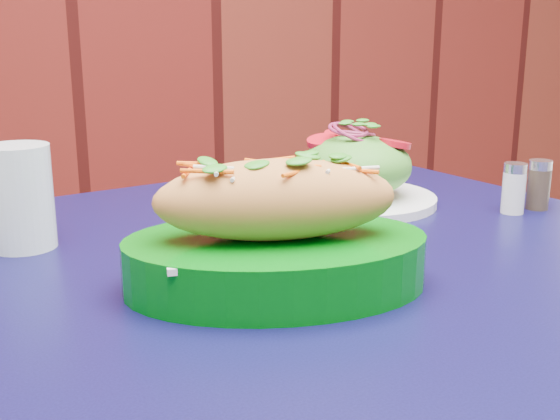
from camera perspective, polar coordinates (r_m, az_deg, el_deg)
name	(u,v)px	position (r m, az deg, el deg)	size (l,w,h in m)	color
cafe_table	(328,317)	(0.82, 3.90, -8.69)	(0.88, 0.88, 0.75)	black
banh_mi_basket	(276,237)	(0.65, -0.32, -2.21)	(0.33, 0.26, 0.13)	#00630B
salad_plate	(356,172)	(0.97, 6.19, 3.08)	(0.22, 0.22, 0.11)	white
water_glass	(20,197)	(0.82, -20.37, 0.99)	(0.07, 0.07, 0.11)	silver
salt_shaker	(514,188)	(0.96, 18.47, 1.69)	(0.03, 0.03, 0.07)	white
pepper_shaker	(539,185)	(1.00, 20.29, 1.94)	(0.03, 0.03, 0.07)	#3F3326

